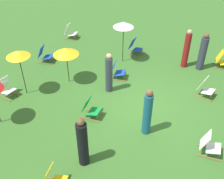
% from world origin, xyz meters
% --- Properties ---
extents(ground_plane, '(40.00, 40.00, 0.00)m').
position_xyz_m(ground_plane, '(0.00, 0.00, 0.00)').
color(ground_plane, '#386B28').
extents(deckchair_0, '(0.57, 0.82, 0.83)m').
position_xyz_m(deckchair_0, '(3.87, 1.50, 0.37)').
color(deckchair_0, olive).
rests_on(deckchair_0, ground).
extents(deckchair_2, '(0.58, 0.82, 0.83)m').
position_xyz_m(deckchair_2, '(4.16, -2.66, 0.37)').
color(deckchair_2, olive).
rests_on(deckchair_2, ground).
extents(deckchair_3, '(0.65, 0.86, 0.83)m').
position_xyz_m(deckchair_3, '(-1.28, 5.27, 0.37)').
color(deckchair_3, olive).
rests_on(deckchair_3, ground).
extents(deckchair_4, '(0.56, 0.81, 0.83)m').
position_xyz_m(deckchair_4, '(4.22, 5.35, 0.37)').
color(deckchair_4, olive).
rests_on(deckchair_4, ground).
extents(deckchair_5, '(0.61, 0.84, 0.83)m').
position_xyz_m(deckchair_5, '(1.56, 5.28, 0.37)').
color(deckchair_5, olive).
rests_on(deckchair_5, ground).
extents(deckchair_6, '(0.67, 0.86, 0.83)m').
position_xyz_m(deckchair_6, '(1.63, -2.17, 0.37)').
color(deckchair_6, olive).
rests_on(deckchair_6, ground).
extents(deckchair_8, '(0.57, 0.81, 0.83)m').
position_xyz_m(deckchair_8, '(-4.29, 1.28, 0.37)').
color(deckchair_8, olive).
rests_on(deckchair_8, ground).
extents(deckchair_9, '(0.60, 0.83, 0.83)m').
position_xyz_m(deckchair_9, '(1.53, 1.58, 0.37)').
color(deckchair_9, olive).
rests_on(deckchair_9, ground).
extents(deckchair_10, '(0.48, 0.76, 0.83)m').
position_xyz_m(deckchair_10, '(-1.19, 1.58, 0.37)').
color(deckchair_10, olive).
rests_on(deckchair_10, ground).
extents(deckchair_11, '(0.50, 0.78, 0.83)m').
position_xyz_m(deckchair_11, '(-1.41, -2.63, 0.37)').
color(deckchair_11, olive).
rests_on(deckchair_11, ground).
extents(umbrella_0, '(0.94, 0.94, 2.01)m').
position_xyz_m(umbrella_0, '(2.98, 1.82, 1.88)').
color(umbrella_0, black).
rests_on(umbrella_0, ground).
extents(umbrella_2, '(1.06, 1.06, 1.64)m').
position_xyz_m(umbrella_2, '(0.49, 3.40, 1.49)').
color(umbrella_2, black).
rests_on(umbrella_2, ground).
extents(umbrella_3, '(0.91, 0.91, 1.97)m').
position_xyz_m(umbrella_3, '(-0.89, 4.63, 1.84)').
color(umbrella_3, black).
rests_on(umbrella_3, ground).
extents(person_0, '(0.45, 0.45, 1.81)m').
position_xyz_m(person_0, '(-3.19, 0.87, 0.85)').
color(person_0, black).
rests_on(person_0, ground).
extents(person_1, '(0.39, 0.39, 1.81)m').
position_xyz_m(person_1, '(-1.23, -0.54, 0.87)').
color(person_1, '#195972').
rests_on(person_1, ground).
extents(person_2, '(0.36, 0.36, 1.79)m').
position_xyz_m(person_2, '(3.64, -1.75, 0.85)').
color(person_2, '#333847').
rests_on(person_2, ground).
extents(person_3, '(0.32, 0.32, 1.74)m').
position_xyz_m(person_3, '(0.53, 1.54, 0.83)').
color(person_3, '#333847').
rests_on(person_3, ground).
extents(person_4, '(0.30, 0.30, 1.86)m').
position_xyz_m(person_4, '(3.58, -1.03, 0.89)').
color(person_4, maroon).
rests_on(person_4, ground).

